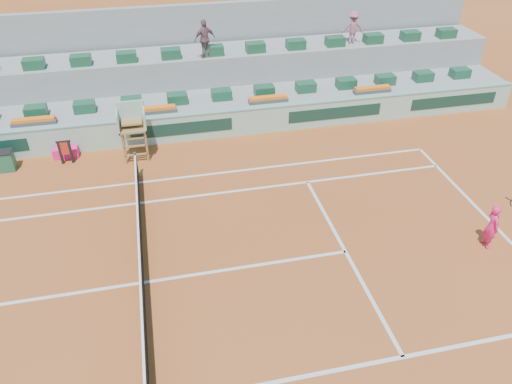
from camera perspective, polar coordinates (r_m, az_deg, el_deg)
ground at (r=15.53m, az=-12.72°, el=-10.07°), size 90.00×90.00×0.00m
seating_tier_lower at (r=24.11m, az=-13.79°, el=9.01°), size 36.00×4.00×1.20m
seating_tier_upper at (r=25.29m, az=-14.08°, el=11.97°), size 36.00×2.40×2.60m
stadium_back_wall at (r=26.48m, az=-14.41°, el=15.07°), size 36.00×0.40×4.40m
player_bag at (r=22.27m, az=-20.92°, el=4.24°), size 1.00×0.44×0.44m
spectator_mid at (r=23.86m, az=-5.87°, el=17.01°), size 1.10×0.71×1.74m
spectator_right at (r=26.11m, az=11.02°, el=17.98°), size 1.10×0.75×1.57m
court_lines at (r=15.53m, az=-12.72°, el=-10.06°), size 23.89×11.09×0.01m
tennis_net at (r=15.17m, az=-12.97°, el=-8.66°), size 0.10×11.97×1.10m
advertising_hoarding at (r=22.12m, az=-13.63°, el=6.68°), size 36.00×0.34×1.26m
umpire_chair at (r=20.82m, az=-13.98°, el=7.60°), size 1.10×0.90×2.40m
seat_row_lower at (r=22.95m, az=-14.03°, el=9.89°), size 32.90×0.60×0.44m
seat_row_upper at (r=24.20m, az=-14.58°, el=14.74°), size 32.90×0.60×0.44m
flower_planters at (r=22.38m, az=-17.81°, el=8.32°), size 26.80×0.36×0.28m
drink_cooler_a at (r=22.23m, az=-26.68°, el=3.22°), size 0.65×0.56×0.84m
towel_rack at (r=21.64m, az=-20.98°, el=4.48°), size 0.57×0.10×1.03m
tennis_player at (r=17.57m, az=25.37°, el=-3.53°), size 0.45×0.87×2.28m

